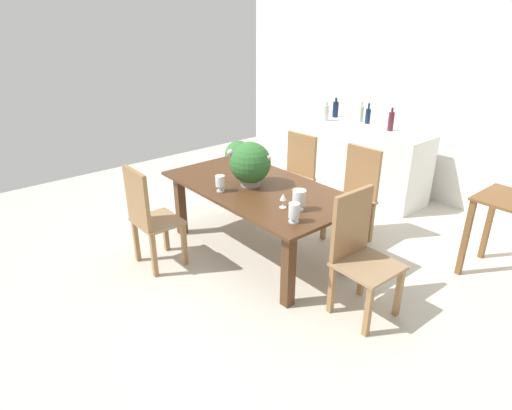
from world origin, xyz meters
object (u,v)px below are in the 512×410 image
at_px(wine_bottle_green, 336,109).
at_px(wine_bottle_tall, 361,114).
at_px(wine_bottle_dark, 391,121).
at_px(crystal_vase_center_near, 294,211).
at_px(chair_near_left, 148,214).
at_px(potted_plant_floor, 239,158).
at_px(chair_foot_end, 359,248).
at_px(chair_far_right, 356,190).
at_px(flower_centerpiece, 250,163).
at_px(kitchen_counter, 362,160).
at_px(wine_bottle_clear, 326,113).
at_px(chair_far_left, 296,170).
at_px(crystal_vase_right, 299,198).
at_px(wine_glass, 283,198).
at_px(crystal_vase_left, 220,182).
at_px(dining_table, 258,197).
at_px(wine_bottle_amber, 368,116).

relative_size(wine_bottle_green, wine_bottle_tall, 1.01).
bearing_deg(wine_bottle_dark, crystal_vase_center_near, -72.08).
xyz_separation_m(chair_near_left, wine_bottle_tall, (-0.13, 3.33, 0.47)).
relative_size(wine_bottle_dark, potted_plant_floor, 0.50).
bearing_deg(wine_bottle_tall, crystal_vase_center_near, -62.43).
bearing_deg(chair_foot_end, potted_plant_floor, 70.62).
bearing_deg(chair_far_right, flower_centerpiece, -118.19).
relative_size(chair_far_right, crystal_vase_center_near, 6.12).
distance_m(kitchen_counter, wine_bottle_clear, 0.82).
xyz_separation_m(chair_far_left, chair_foot_end, (1.71, -0.99, 0.02)).
height_order(chair_near_left, wine_bottle_clear, wine_bottle_clear).
distance_m(crystal_vase_right, wine_glass, 0.15).
bearing_deg(crystal_vase_center_near, wine_bottle_green, 124.64).
distance_m(chair_foot_end, chair_far_right, 1.28).
height_order(kitchen_counter, wine_bottle_clear, wine_bottle_clear).
distance_m(crystal_vase_left, potted_plant_floor, 2.33).
height_order(chair_near_left, kitchen_counter, chair_near_left).
xyz_separation_m(wine_bottle_dark, potted_plant_floor, (-1.81, -1.05, -0.71)).
xyz_separation_m(dining_table, wine_bottle_amber, (-0.44, 2.32, 0.42)).
bearing_deg(wine_bottle_dark, potted_plant_floor, -149.91).
bearing_deg(potted_plant_floor, wine_glass, -29.40).
relative_size(chair_far_right, kitchen_counter, 0.58).
xyz_separation_m(chair_far_right, crystal_vase_center_near, (0.35, -1.28, 0.26)).
xyz_separation_m(dining_table, chair_near_left, (-0.45, -0.99, -0.05)).
distance_m(kitchen_counter, wine_bottle_amber, 0.60).
bearing_deg(wine_bottle_clear, potted_plant_floor, -137.87).
bearing_deg(wine_bottle_amber, dining_table, -79.15).
bearing_deg(wine_bottle_amber, wine_bottle_clear, -145.23).
bearing_deg(wine_bottle_dark, wine_bottle_green, 175.86).
bearing_deg(wine_glass, wine_bottle_amber, 111.41).
bearing_deg(chair_foot_end, dining_table, 91.43).
distance_m(crystal_vase_center_near, potted_plant_floor, 3.04).
distance_m(chair_far_right, potted_plant_floor, 2.29).
bearing_deg(dining_table, crystal_vase_left, -110.55).
bearing_deg(potted_plant_floor, chair_far_right, -4.31).
height_order(chair_foot_end, wine_bottle_green, wine_bottle_green).
height_order(crystal_vase_center_near, wine_bottle_clear, wine_bottle_clear).
height_order(crystal_vase_right, wine_bottle_clear, wine_bottle_clear).
bearing_deg(dining_table, wine_bottle_tall, 103.84).
distance_m(crystal_vase_center_near, wine_glass, 0.30).
height_order(flower_centerpiece, potted_plant_floor, flower_centerpiece).
xyz_separation_m(wine_bottle_green, wine_bottle_clear, (0.08, -0.29, -0.00)).
xyz_separation_m(chair_foot_end, crystal_vase_center_near, (-0.45, -0.29, 0.25)).
height_order(flower_centerpiece, kitchen_counter, flower_centerpiece).
bearing_deg(crystal_vase_center_near, wine_glass, 154.22).
bearing_deg(dining_table, chair_near_left, -114.30).
bearing_deg(chair_far_right, wine_glass, -87.48).
xyz_separation_m(crystal_vase_left, wine_bottle_green, (-0.85, 2.65, 0.21)).
relative_size(dining_table, wine_glass, 14.84).
distance_m(chair_foot_end, potted_plant_floor, 3.30).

